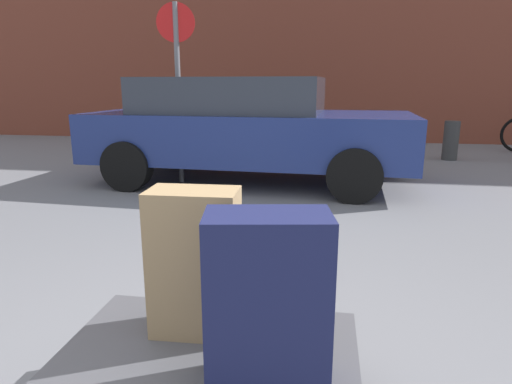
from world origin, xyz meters
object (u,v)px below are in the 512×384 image
at_px(suitcase_navy_rear_right, 267,303).
at_px(no_parking_sign, 178,74).
at_px(suitcase_tan_center, 195,262).
at_px(luggage_cart, 205,376).
at_px(bollard_kerb_near, 451,141).
at_px(parked_car, 246,127).

xyz_separation_m(suitcase_navy_rear_right, no_parking_sign, (-1.82, 4.52, 0.82)).
height_order(suitcase_tan_center, no_parking_sign, no_parking_sign).
bearing_deg(suitcase_tan_center, luggage_cart, -68.15).
xyz_separation_m(suitcase_navy_rear_right, suitcase_tan_center, (-0.33, 0.29, -0.00)).
bearing_deg(suitcase_navy_rear_right, bollard_kerb_near, 62.01).
height_order(parked_car, bollard_kerb_near, parked_car).
height_order(luggage_cart, bollard_kerb_near, bollard_kerb_near).
distance_m(suitcase_navy_rear_right, parked_car, 4.78).
distance_m(luggage_cart, suitcase_navy_rear_right, 0.46).
height_order(luggage_cart, no_parking_sign, no_parking_sign).
xyz_separation_m(bollard_kerb_near, no_parking_sign, (-4.19, -2.54, 1.11)).
xyz_separation_m(suitcase_tan_center, bollard_kerb_near, (2.70, 6.76, -0.29)).
relative_size(bollard_kerb_near, no_parking_sign, 0.30).
bearing_deg(suitcase_tan_center, no_parking_sign, 107.42).
distance_m(luggage_cart, bollard_kerb_near, 7.43).
bearing_deg(parked_car, luggage_cart, -81.44).
distance_m(parked_car, bollard_kerb_near, 4.09).
relative_size(suitcase_navy_rear_right, parked_car, 0.14).
xyz_separation_m(luggage_cart, suitcase_navy_rear_right, (0.25, -0.10, 0.37)).
relative_size(luggage_cart, no_parking_sign, 0.48).
height_order(suitcase_tan_center, bollard_kerb_near, suitcase_tan_center).
bearing_deg(suitcase_navy_rear_right, parked_car, 91.90).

